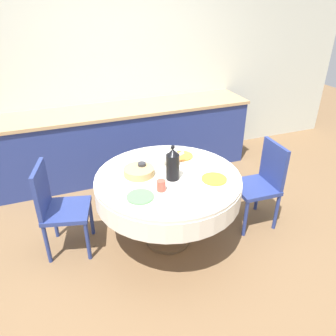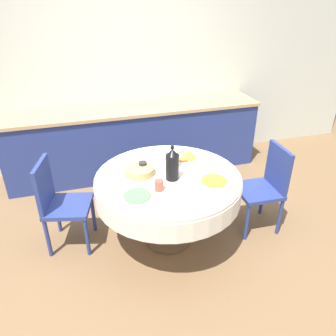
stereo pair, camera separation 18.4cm
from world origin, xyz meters
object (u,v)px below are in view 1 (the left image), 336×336
object	(u,v)px
chair_right	(57,205)
coffee_carafe	(173,164)
teapot	(170,157)
chair_left	(262,181)

from	to	relation	value
chair_right	coffee_carafe	bearing A→B (deg)	87.18
coffee_carafe	teapot	world-z (taller)	coffee_carafe
teapot	chair_left	bearing A→B (deg)	-13.99
chair_left	chair_right	world-z (taller)	same
coffee_carafe	teapot	bearing A→B (deg)	73.03
chair_left	coffee_carafe	distance (m)	1.04
coffee_carafe	chair_right	bearing A→B (deg)	162.82
teapot	chair_right	bearing A→B (deg)	176.29
chair_right	chair_left	bearing A→B (deg)	95.85
chair_left	coffee_carafe	world-z (taller)	coffee_carafe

